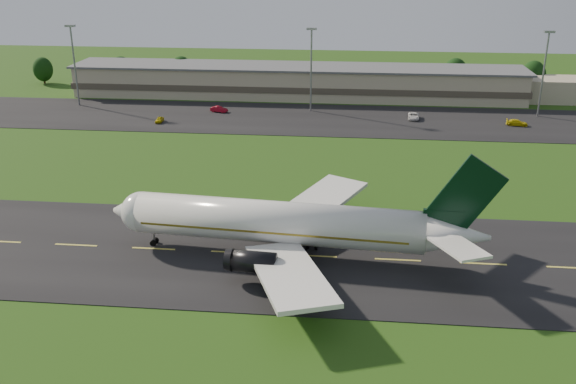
# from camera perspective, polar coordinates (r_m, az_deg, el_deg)

# --- Properties ---
(ground) EXTENTS (360.00, 360.00, 0.00)m
(ground) POSITION_cam_1_polar(r_m,az_deg,el_deg) (87.16, -4.91, -5.41)
(ground) COLOR #1F4110
(ground) RESTS_ON ground
(taxiway) EXTENTS (220.00, 30.00, 0.10)m
(taxiway) POSITION_cam_1_polar(r_m,az_deg,el_deg) (87.14, -4.91, -5.38)
(taxiway) COLOR black
(taxiway) RESTS_ON ground
(apron) EXTENTS (260.00, 30.00, 0.10)m
(apron) POSITION_cam_1_polar(r_m,az_deg,el_deg) (154.27, -0.05, 6.56)
(apron) COLOR black
(apron) RESTS_ON ground
(airliner) EXTENTS (51.28, 42.04, 15.57)m
(airliner) POSITION_cam_1_polar(r_m,az_deg,el_deg) (84.15, -0.32, -2.83)
(airliner) COLOR white
(airliner) RESTS_ON ground
(terminal) EXTENTS (145.00, 16.00, 8.40)m
(terminal) POSITION_cam_1_polar(r_m,az_deg,el_deg) (176.42, 2.86, 9.71)
(terminal) COLOR tan
(terminal) RESTS_ON ground
(light_mast_west) EXTENTS (2.40, 1.20, 20.35)m
(light_mast_west) POSITION_cam_1_polar(r_m,az_deg,el_deg) (173.55, -18.52, 11.41)
(light_mast_west) COLOR gray
(light_mast_west) RESTS_ON ground
(light_mast_centre) EXTENTS (2.40, 1.20, 20.35)m
(light_mast_centre) POSITION_cam_1_polar(r_m,az_deg,el_deg) (159.02, 2.08, 11.67)
(light_mast_centre) COLOR gray
(light_mast_centre) RESTS_ON ground
(light_mast_east) EXTENTS (2.40, 1.20, 20.35)m
(light_mast_east) POSITION_cam_1_polar(r_m,az_deg,el_deg) (164.89, 21.86, 10.54)
(light_mast_east) COLOR gray
(light_mast_east) RESTS_ON ground
(tree_line) EXTENTS (196.18, 9.45, 9.37)m
(tree_line) POSITION_cam_1_polar(r_m,az_deg,el_deg) (187.03, 12.38, 10.16)
(tree_line) COLOR black
(tree_line) RESTS_ON ground
(service_vehicle_a) EXTENTS (1.55, 3.66, 1.23)m
(service_vehicle_a) POSITION_cam_1_polar(r_m,az_deg,el_deg) (153.45, -11.36, 6.33)
(service_vehicle_a) COLOR #C6B50B
(service_vehicle_a) RESTS_ON apron
(service_vehicle_b) EXTENTS (4.55, 2.56, 1.42)m
(service_vehicle_b) POSITION_cam_1_polar(r_m,az_deg,el_deg) (160.85, -6.15, 7.33)
(service_vehicle_b) COLOR maroon
(service_vehicle_b) RESTS_ON apron
(service_vehicle_c) EXTENTS (2.82, 5.46, 1.47)m
(service_vehicle_c) POSITION_cam_1_polar(r_m,az_deg,el_deg) (156.12, 11.10, 6.64)
(service_vehicle_c) COLOR silver
(service_vehicle_c) RESTS_ON apron
(service_vehicle_d) EXTENTS (5.04, 2.79, 1.38)m
(service_vehicle_d) POSITION_cam_1_polar(r_m,az_deg,el_deg) (156.59, 19.68, 5.82)
(service_vehicle_d) COLOR gold
(service_vehicle_d) RESTS_ON apron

